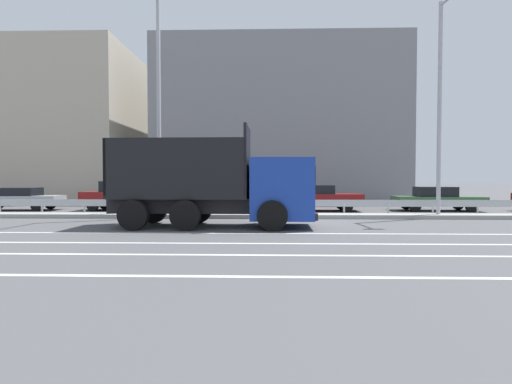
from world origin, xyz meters
TOP-DOWN VIEW (x-y plane):
  - ground_plane at (0.00, 0.00)m, footprint 320.00×320.00m
  - lane_strip_0 at (-3.59, -3.29)m, footprint 70.57×0.16m
  - lane_strip_1 at (-3.59, -5.31)m, footprint 70.57×0.16m
  - lane_strip_2 at (-3.59, -6.97)m, footprint 70.57×0.16m
  - lane_strip_3 at (-3.59, -9.00)m, footprint 70.57×0.16m
  - median_island at (0.00, 1.91)m, footprint 38.81×1.10m
  - median_guardrail at (-0.00, 2.72)m, footprint 70.57×0.09m
  - dump_truck at (-2.64, -1.51)m, footprint 7.46×2.72m
  - median_road_sign at (-8.44, 1.91)m, footprint 0.69×0.16m
  - street_lamp_1 at (-6.41, 1.52)m, footprint 0.71×2.74m
  - street_lamp_2 at (6.13, 1.88)m, footprint 0.71×2.10m
  - parked_car_2 at (-15.56, 5.88)m, footprint 4.92×2.03m
  - parked_car_3 at (-9.76, 6.10)m, footprint 4.18×1.95m
  - parked_car_4 at (-4.29, 6.08)m, footprint 4.02×1.89m
  - parked_car_5 at (1.17, 5.93)m, footprint 4.78×2.05m
  - parked_car_6 at (7.80, 6.18)m, footprint 4.75×2.16m
  - background_building_0 at (-18.70, 18.40)m, footprint 12.00×13.11m
  - background_building_1 at (-0.62, 18.64)m, footprint 18.70×13.45m

SIDE VIEW (x-z plane):
  - ground_plane at x=0.00m, z-range 0.00..0.00m
  - lane_strip_0 at x=-3.59m, z-range 0.00..0.01m
  - lane_strip_1 at x=-3.59m, z-range 0.00..0.01m
  - lane_strip_2 at x=-3.59m, z-range 0.00..0.01m
  - lane_strip_3 at x=-3.59m, z-range 0.00..0.01m
  - median_island at x=0.00m, z-range 0.00..0.18m
  - median_guardrail at x=0.00m, z-range 0.18..0.96m
  - parked_car_2 at x=-15.56m, z-range 0.02..1.30m
  - parked_car_6 at x=7.80m, z-range 0.01..1.34m
  - parked_car_5 at x=1.17m, z-range 0.02..1.44m
  - parked_car_4 at x=-4.29m, z-range -0.01..1.51m
  - parked_car_3 at x=-9.76m, z-range -0.01..1.62m
  - median_road_sign at x=-8.44m, z-range 0.04..2.24m
  - dump_truck at x=-2.64m, z-range -0.52..3.13m
  - street_lamp_2 at x=6.13m, z-range 0.47..10.05m
  - street_lamp_1 at x=-6.41m, z-range 0.55..10.44m
  - background_building_1 at x=-0.62m, z-range 0.00..12.16m
  - background_building_0 at x=-18.70m, z-range 0.00..12.19m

